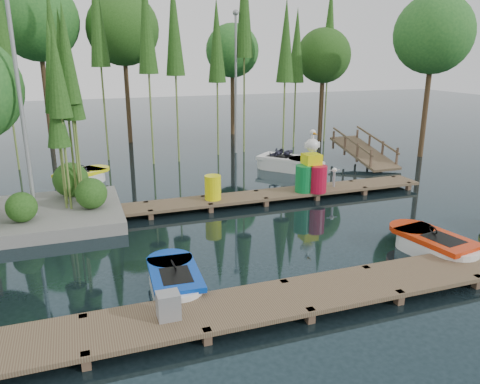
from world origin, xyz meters
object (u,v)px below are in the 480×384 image
object	(u,v)px
boat_blue	(175,282)
yellow_barrel	(213,187)
boat_yellow_far	(82,178)
utility_cabinet	(168,306)
drum_cluster	(312,173)
boat_red	(434,246)

from	to	relation	value
boat_blue	yellow_barrel	world-z (taller)	yellow_barrel
boat_yellow_far	utility_cabinet	bearing A→B (deg)	-102.29
boat_yellow_far	yellow_barrel	xyz separation A→B (m)	(4.24, -4.76, 0.46)
boat_blue	yellow_barrel	distance (m)	6.01
boat_blue	drum_cluster	world-z (taller)	drum_cluster
boat_yellow_far	utility_cabinet	size ratio (longest dim) A/B	5.02
yellow_barrel	boat_yellow_far	bearing A→B (deg)	131.74
boat_red	drum_cluster	xyz separation A→B (m)	(-0.67, 5.65, 0.71)
boat_blue	utility_cabinet	bearing A→B (deg)	-102.57
yellow_barrel	drum_cluster	world-z (taller)	drum_cluster
boat_yellow_far	drum_cluster	distance (m)	9.43
boat_blue	boat_yellow_far	xyz separation A→B (m)	(-1.74, 10.20, 0.03)
boat_yellow_far	boat_blue	bearing A→B (deg)	-98.92
boat_red	drum_cluster	world-z (taller)	drum_cluster
boat_yellow_far	drum_cluster	world-z (taller)	drum_cluster
utility_cabinet	yellow_barrel	size ratio (longest dim) A/B	0.62
utility_cabinet	drum_cluster	xyz separation A→B (m)	(6.71, 6.84, 0.40)
boat_red	utility_cabinet	size ratio (longest dim) A/B	5.24
boat_blue	drum_cluster	distance (m)	8.24
boat_yellow_far	drum_cluster	xyz separation A→B (m)	(8.01, -4.92, 0.70)
utility_cabinet	yellow_barrel	distance (m)	7.60
utility_cabinet	drum_cluster	world-z (taller)	drum_cluster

